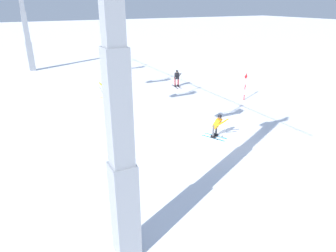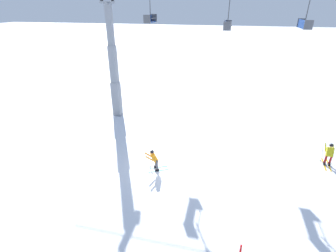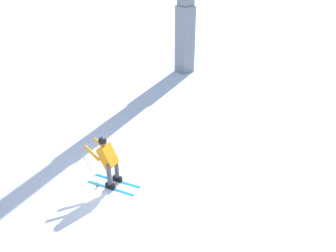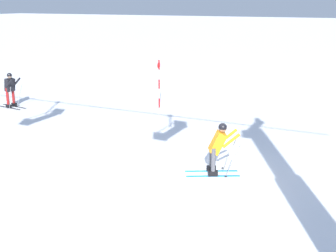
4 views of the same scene
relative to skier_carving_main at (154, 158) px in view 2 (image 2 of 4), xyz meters
The scene contains 7 objects.
ground_plane 1.14m from the skier_carving_main, 32.97° to the left, with size 260.00×260.00×0.00m, color white.
skier_carving_main is the anchor object (origin of this frame).
lift_tower_near 10.75m from the skier_carving_main, 127.04° to the left, with size 0.74×2.48×10.63m.
chairlift_seat_nearest 11.70m from the skier_carving_main, 107.27° to the left, with size 0.61×1.94×1.90m.
chairlift_seat_second 11.76m from the skier_carving_main, 65.44° to the left, with size 0.61×2.07×2.30m.
chairlift_seat_middle 14.54m from the skier_carving_main, 41.44° to the left, with size 0.61×2.22×2.13m.
skier_distant_uphill 11.97m from the skier_carving_main, 16.63° to the left, with size 0.74×1.60×1.67m.
Camera 2 is at (3.49, -13.65, 10.01)m, focal length 26.81 mm.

